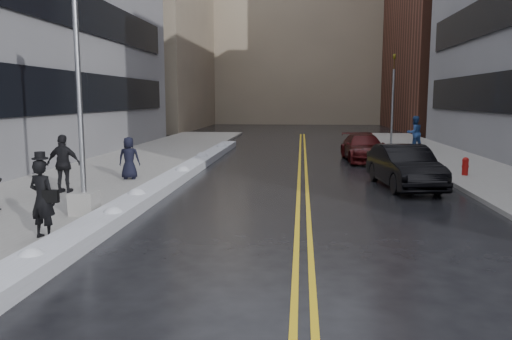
% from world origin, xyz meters
% --- Properties ---
extents(ground, '(160.00, 160.00, 0.00)m').
position_xyz_m(ground, '(0.00, 0.00, 0.00)').
color(ground, black).
rests_on(ground, ground).
extents(sidewalk_west, '(5.50, 50.00, 0.15)m').
position_xyz_m(sidewalk_west, '(-5.75, 10.00, 0.07)').
color(sidewalk_west, gray).
rests_on(sidewalk_west, ground).
extents(sidewalk_east, '(4.00, 50.00, 0.15)m').
position_xyz_m(sidewalk_east, '(10.00, 10.00, 0.07)').
color(sidewalk_east, gray).
rests_on(sidewalk_east, ground).
extents(lane_line_left, '(0.12, 50.00, 0.01)m').
position_xyz_m(lane_line_left, '(2.35, 10.00, 0.00)').
color(lane_line_left, gold).
rests_on(lane_line_left, ground).
extents(lane_line_right, '(0.12, 50.00, 0.01)m').
position_xyz_m(lane_line_right, '(2.65, 10.00, 0.00)').
color(lane_line_right, gold).
rests_on(lane_line_right, ground).
extents(snow_ridge, '(0.90, 30.00, 0.34)m').
position_xyz_m(snow_ridge, '(-2.45, 8.00, 0.17)').
color(snow_ridge, silver).
rests_on(snow_ridge, ground).
extents(building_west_far, '(14.00, 22.00, 18.00)m').
position_xyz_m(building_west_far, '(-15.50, 44.00, 9.00)').
color(building_west_far, gray).
rests_on(building_west_far, ground).
extents(building_far, '(36.00, 16.00, 22.00)m').
position_xyz_m(building_far, '(2.00, 60.00, 11.00)').
color(building_far, gray).
rests_on(building_far, ground).
extents(lamppost, '(0.65, 0.65, 7.62)m').
position_xyz_m(lamppost, '(-3.30, 2.00, 2.53)').
color(lamppost, gray).
rests_on(lamppost, sidewalk_west).
extents(fire_hydrant, '(0.26, 0.26, 0.73)m').
position_xyz_m(fire_hydrant, '(9.00, 10.00, 0.55)').
color(fire_hydrant, maroon).
rests_on(fire_hydrant, sidewalk_east).
extents(traffic_signal, '(0.16, 0.20, 6.00)m').
position_xyz_m(traffic_signal, '(8.50, 24.00, 3.40)').
color(traffic_signal, gray).
rests_on(traffic_signal, sidewalk_east).
extents(pedestrian_fedora, '(0.72, 0.56, 1.75)m').
position_xyz_m(pedestrian_fedora, '(-3.20, -0.29, 1.03)').
color(pedestrian_fedora, black).
rests_on(pedestrian_fedora, sidewalk_west).
extents(pedestrian_c, '(0.86, 0.62, 1.62)m').
position_xyz_m(pedestrian_c, '(-4.11, 7.82, 0.96)').
color(pedestrian_c, black).
rests_on(pedestrian_c, sidewalk_west).
extents(pedestrian_d, '(1.12, 0.48, 1.91)m').
position_xyz_m(pedestrian_d, '(-5.25, 4.89, 1.10)').
color(pedestrian_d, black).
rests_on(pedestrian_d, sidewalk_west).
extents(pedestrian_east, '(1.20, 1.07, 2.03)m').
position_xyz_m(pedestrian_east, '(9.14, 19.97, 1.17)').
color(pedestrian_east, navy).
rests_on(pedestrian_east, sidewalk_east).
extents(car_black, '(2.20, 4.84, 1.54)m').
position_xyz_m(car_black, '(6.14, 7.71, 0.77)').
color(car_black, black).
rests_on(car_black, ground).
extents(car_maroon, '(2.19, 4.86, 1.38)m').
position_xyz_m(car_maroon, '(5.62, 15.44, 0.69)').
color(car_maroon, '#38090A').
rests_on(car_maroon, ground).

